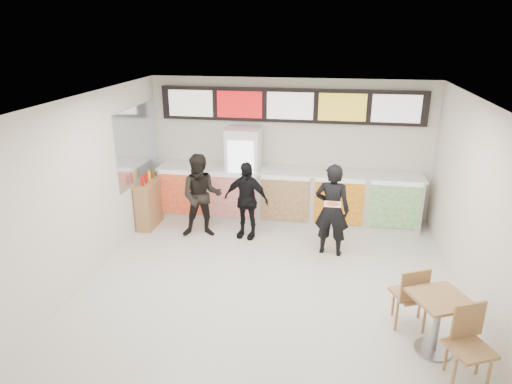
% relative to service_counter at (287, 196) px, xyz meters
% --- Properties ---
extents(floor, '(7.00, 7.00, 0.00)m').
position_rel_service_counter_xyz_m(floor, '(-0.00, -3.09, -0.57)').
color(floor, beige).
rests_on(floor, ground).
extents(ceiling, '(7.00, 7.00, 0.00)m').
position_rel_service_counter_xyz_m(ceiling, '(-0.00, -3.09, 2.43)').
color(ceiling, white).
rests_on(ceiling, wall_back).
extents(wall_back, '(6.00, 0.00, 6.00)m').
position_rel_service_counter_xyz_m(wall_back, '(-0.00, 0.41, 0.93)').
color(wall_back, silver).
rests_on(wall_back, floor).
extents(wall_left, '(0.00, 7.00, 7.00)m').
position_rel_service_counter_xyz_m(wall_left, '(-3.00, -3.09, 0.93)').
color(wall_left, silver).
rests_on(wall_left, floor).
extents(wall_right, '(0.00, 7.00, 7.00)m').
position_rel_service_counter_xyz_m(wall_right, '(3.00, -3.09, 0.93)').
color(wall_right, silver).
rests_on(wall_right, floor).
extents(service_counter, '(5.56, 0.77, 1.14)m').
position_rel_service_counter_xyz_m(service_counter, '(0.00, 0.00, 0.00)').
color(service_counter, silver).
rests_on(service_counter, floor).
extents(menu_board, '(5.50, 0.14, 0.70)m').
position_rel_service_counter_xyz_m(menu_board, '(0.00, 0.32, 1.88)').
color(menu_board, black).
rests_on(menu_board, wall_back).
extents(drinks_fridge, '(0.70, 0.67, 2.00)m').
position_rel_service_counter_xyz_m(drinks_fridge, '(-0.93, 0.02, 0.43)').
color(drinks_fridge, white).
rests_on(drinks_fridge, floor).
extents(mirror_panel, '(0.01, 2.00, 1.50)m').
position_rel_service_counter_xyz_m(mirror_panel, '(-2.99, -0.64, 1.18)').
color(mirror_panel, '#B2B7BF').
rests_on(mirror_panel, wall_left).
extents(customer_main, '(0.69, 0.51, 1.73)m').
position_rel_service_counter_xyz_m(customer_main, '(0.96, -1.39, 0.29)').
color(customer_main, black).
rests_on(customer_main, floor).
extents(customer_left, '(0.93, 0.79, 1.69)m').
position_rel_service_counter_xyz_m(customer_left, '(-1.58, -1.03, 0.27)').
color(customer_left, black).
rests_on(customer_left, floor).
extents(customer_mid, '(0.97, 0.55, 1.56)m').
position_rel_service_counter_xyz_m(customer_mid, '(-0.71, -0.93, 0.21)').
color(customer_mid, black).
rests_on(customer_mid, floor).
extents(pizza_slice, '(0.36, 0.36, 0.02)m').
position_rel_service_counter_xyz_m(pizza_slice, '(0.96, -1.84, 0.58)').
color(pizza_slice, beige).
rests_on(pizza_slice, customer_main).
extents(cafe_table, '(1.10, 1.68, 0.96)m').
position_rel_service_counter_xyz_m(cafe_table, '(2.32, -3.94, -0.01)').
color(cafe_table, '#9E7948').
rests_on(cafe_table, floor).
extents(condiment_ledge, '(0.35, 0.86, 1.15)m').
position_rel_service_counter_xyz_m(condiment_ledge, '(-2.82, -0.72, -0.08)').
color(condiment_ledge, '#9E7948').
rests_on(condiment_ledge, floor).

